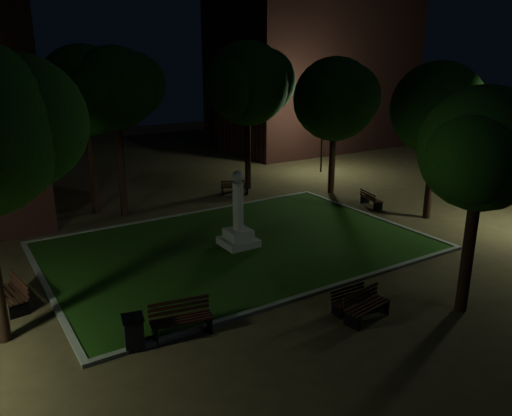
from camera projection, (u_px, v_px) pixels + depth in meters
The scene contains 19 objects.
ground at pixel (265, 263), 19.32m from camera, with size 80.00×80.00×0.00m, color #4F3F26.
lawn at pixel (238, 246), 20.93m from camera, with size 15.00×10.00×0.08m, color #1D410F.
lawn_kerb at pixel (238, 246), 20.92m from camera, with size 15.40×10.40×0.12m.
monument at pixel (238, 225), 20.66m from camera, with size 1.40×1.40×3.20m.
building_far at pixel (312, 75), 42.90m from camera, with size 16.00×10.00×12.00m, color #552722.
tree_north_wl at pixel (116, 88), 23.23m from camera, with size 4.77×3.89×8.18m.
tree_north_er at pixel (249, 84), 28.36m from camera, with size 5.84×4.77×8.54m.
tree_ne at pixel (336, 99), 27.64m from camera, with size 5.66×4.62×7.67m.
tree_east at pixel (439, 109), 23.16m from camera, with size 5.32×4.34×7.51m.
tree_se at pixel (484, 149), 14.32m from camera, with size 4.45×3.63×6.97m.
tree_far_north at pixel (87, 91), 23.81m from camera, with size 5.33×4.35×8.25m.
lamppost_ne at pixel (322, 128), 33.41m from camera, with size 1.18×0.28×4.33m.
bench_near_left at pixel (351, 300), 15.64m from camera, with size 1.37×0.49×0.75m.
bench_near_right at pixel (366, 306), 15.13m from camera, with size 1.70×0.81×0.90m.
bench_west_near at pixel (181, 319), 14.32m from camera, with size 1.88×0.93×0.98m.
bench_left_side at pixel (13, 294), 15.83m from camera, with size 0.87×1.81×0.95m.
bench_right_side at pixel (371, 200), 26.34m from camera, with size 0.90×1.62×0.84m.
bench_far_side at pixel (235, 188), 28.65m from camera, with size 1.69×1.17×0.88m.
trash_bin at pixel (134, 332), 13.58m from camera, with size 0.67×0.67×0.98m.
Camera 1 is at (-9.82, -14.89, 7.74)m, focal length 35.00 mm.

